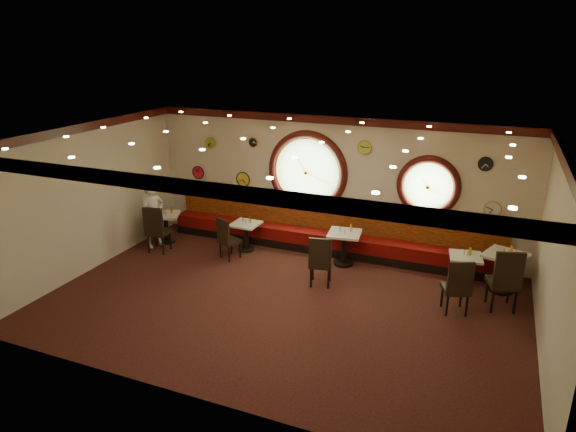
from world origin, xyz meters
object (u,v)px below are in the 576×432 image
object	(u,v)px
table_a	(166,224)
chair_c	(320,258)
table_b	(246,233)
table_d	(465,267)
chair_d	(458,284)
condiment_a_salt	(164,212)
condiment_d_salt	(464,253)
condiment_b_bottle	(250,220)
chair_b	(226,236)
table_e	(504,268)
chair_e	(506,277)
condiment_b_pepper	(245,221)
condiment_b_salt	(243,220)
condiment_c_pepper	(345,232)
chair_a	(156,227)
waiter	(154,215)
condiment_c_salt	(340,230)
condiment_e_salt	(504,251)
condiment_d_pepper	(468,254)
condiment_e_pepper	(510,253)
condiment_d_bottle	(470,251)
condiment_e_bottle	(512,250)
table_c	(344,244)
condiment_a_pepper	(165,214)
condiment_a_bottle	(171,210)
condiment_c_bottle	(351,228)

from	to	relation	value
table_a	chair_c	distance (m)	4.43
table_b	chair_c	xyz separation A→B (m)	(2.26, -1.12, 0.19)
table_d	chair_d	distance (m)	1.23
condiment_a_salt	condiment_d_salt	world-z (taller)	condiment_a_salt
chair_c	condiment_b_bottle	size ratio (longest dim) A/B	4.09
table_b	condiment_d_salt	distance (m)	4.95
chair_b	table_e	bearing A→B (deg)	29.82
chair_e	condiment_b_pepper	distance (m)	5.78
condiment_b_salt	condiment_c_pepper	size ratio (longest dim) A/B	1.16
chair_a	waiter	world-z (taller)	waiter
condiment_c_pepper	chair_c	bearing A→B (deg)	-98.65
condiment_c_salt	condiment_e_salt	bearing A→B (deg)	-0.40
table_a	waiter	xyz separation A→B (m)	(-0.10, -0.32, 0.34)
table_e	chair_a	bearing A→B (deg)	-172.56
table_a	chair_d	world-z (taller)	chair_d
condiment_d_pepper	condiment_e_pepper	xyz separation A→B (m)	(0.76, 0.04, 0.13)
chair_c	condiment_c_pepper	world-z (taller)	chair_c
condiment_e_pepper	waiter	world-z (taller)	waiter
condiment_d_bottle	table_b	bearing A→B (deg)	-179.70
condiment_e_bottle	condiment_b_salt	bearing A→B (deg)	-179.63
table_e	chair_a	distance (m)	7.67
table_c	table_d	bearing A→B (deg)	-2.90
table_d	chair_d	world-z (taller)	chair_d
condiment_b_bottle	condiment_e_salt	bearing A→B (deg)	0.28
table_c	table_e	world-z (taller)	table_e
table_c	chair_b	xyz separation A→B (m)	(-2.57, -0.74, 0.08)
condiment_c_salt	condiment_a_pepper	world-z (taller)	condiment_c_salt
chair_d	condiment_b_salt	xyz separation A→B (m)	(-5.04, 1.30, 0.12)
condiment_a_pepper	chair_e	bearing A→B (deg)	-3.24
chair_b	condiment_b_salt	distance (m)	0.72
condiment_a_bottle	condiment_e_pepper	bearing A→B (deg)	1.14
condiment_b_pepper	condiment_d_bottle	distance (m)	5.05
chair_e	condiment_a_salt	size ratio (longest dim) A/B	6.91
condiment_b_bottle	condiment_a_bottle	bearing A→B (deg)	-174.43
condiment_a_pepper	condiment_e_pepper	distance (m)	7.80
condiment_e_pepper	condiment_c_pepper	bearing A→B (deg)	179.53
table_a	waiter	world-z (taller)	waiter
table_b	condiment_d_salt	bearing A→B (deg)	-0.00
condiment_a_bottle	condiment_e_bottle	bearing A→B (deg)	1.88
condiment_c_pepper	condiment_c_bottle	bearing A→B (deg)	67.53
table_d	condiment_c_bottle	xyz separation A→B (m)	(-2.47, 0.25, 0.42)
condiment_c_bottle	condiment_e_bottle	xyz separation A→B (m)	(3.29, -0.12, 0.05)
condiment_a_salt	condiment_c_bottle	bearing A→B (deg)	5.86
condiment_a_pepper	condiment_d_bottle	distance (m)	7.08
chair_a	condiment_a_bottle	world-z (taller)	chair_a
table_b	condiment_a_bottle	size ratio (longest dim) A/B	4.73
condiment_c_salt	condiment_d_pepper	world-z (taller)	condiment_c_salt
condiment_d_salt	condiment_c_bottle	size ratio (longest dim) A/B	0.54
table_c	chair_d	bearing A→B (deg)	-27.85
table_b	condiment_d_bottle	xyz separation A→B (m)	(5.05, 0.03, 0.34)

